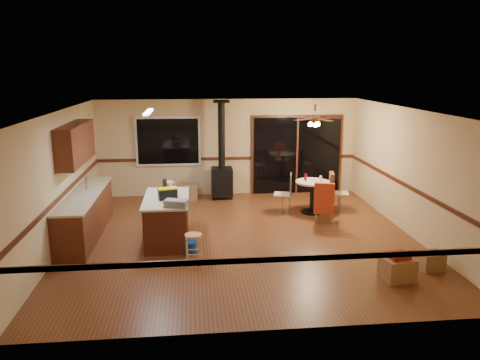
{
  "coord_description": "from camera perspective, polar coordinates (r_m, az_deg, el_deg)",
  "views": [
    {
      "loc": [
        -0.96,
        -9.01,
        3.39
      ],
      "look_at": [
        0.0,
        0.3,
        1.15
      ],
      "focal_mm": 35.0,
      "sensor_mm": 36.0,
      "label": 1
    }
  ],
  "objects": [
    {
      "name": "dining_table",
      "position": [
        11.3,
        8.79,
        -1.39
      ],
      "size": [
        0.81,
        0.81,
        0.78
      ],
      "color": "black",
      "rests_on": "ground"
    },
    {
      "name": "fluorescent_strip",
      "position": [
        9.39,
        -11.11,
        8.14
      ],
      "size": [
        0.1,
        1.2,
        0.04
      ],
      "primitive_type": "cube",
      "color": "white",
      "rests_on": "ceiling"
    },
    {
      "name": "wall_right",
      "position": [
        10.27,
        20.01,
        0.89
      ],
      "size": [
        0.0,
        7.0,
        7.0
      ],
      "primitive_type": "plane",
      "rotation": [
        1.57,
        0.0,
        -1.57
      ],
      "color": "#CDB282",
      "rests_on": "ground"
    },
    {
      "name": "wall_front",
      "position": [
        5.97,
        3.75,
        -7.05
      ],
      "size": [
        7.0,
        0.0,
        7.0
      ],
      "primitive_type": "plane",
      "rotation": [
        -1.57,
        0.0,
        0.0
      ],
      "color": "#CDB282",
      "rests_on": "ground"
    },
    {
      "name": "sliding_door",
      "position": [
        13.0,
        6.94,
        2.98
      ],
      "size": [
        2.52,
        0.1,
        2.1
      ],
      "primitive_type": "cube",
      "color": "black",
      "rests_on": "ground"
    },
    {
      "name": "ceiling_fan",
      "position": [
        10.99,
        9.1,
        7.14
      ],
      "size": [
        0.24,
        0.24,
        0.55
      ],
      "color": "brown",
      "rests_on": "ceiling"
    },
    {
      "name": "bottle_white",
      "position": [
        9.79,
        -8.43,
        -0.91
      ],
      "size": [
        0.07,
        0.07,
        0.17
      ],
      "primitive_type": "cylinder",
      "rotation": [
        0.0,
        0.0,
        -0.27
      ],
      "color": "white",
      "rests_on": "kitchen_island"
    },
    {
      "name": "toolbox_grey",
      "position": [
        8.7,
        -7.78,
        -2.84
      ],
      "size": [
        0.48,
        0.36,
        0.13
      ],
      "primitive_type": "cube",
      "rotation": [
        0.0,
        0.0,
        -0.32
      ],
      "color": "slate",
      "rests_on": "kitchen_island"
    },
    {
      "name": "glass_cream",
      "position": [
        11.22,
        9.8,
        0.16
      ],
      "size": [
        0.07,
        0.07,
        0.14
      ],
      "primitive_type": "cylinder",
      "rotation": [
        0.0,
        0.0,
        0.21
      ],
      "color": "beige",
      "rests_on": "dining_table"
    },
    {
      "name": "wall_back",
      "position": [
        12.72,
        -1.47,
        3.99
      ],
      "size": [
        7.0,
        0.0,
        7.0
      ],
      "primitive_type": "plane",
      "rotation": [
        1.57,
        0.0,
        0.0
      ],
      "color": "#CDB282",
      "rests_on": "ground"
    },
    {
      "name": "bottle_dark",
      "position": [
        9.61,
        -9.14,
        -0.77
      ],
      "size": [
        0.1,
        0.1,
        0.31
      ],
      "primitive_type": "cylinder",
      "rotation": [
        0.0,
        0.0,
        -0.08
      ],
      "color": "black",
      "rests_on": "kitchen_island"
    },
    {
      "name": "bar_stool",
      "position": [
        8.39,
        -5.66,
        -8.38
      ],
      "size": [
        0.36,
        0.36,
        0.56
      ],
      "primitive_type": "cylinder",
      "rotation": [
        0.0,
        0.0,
        -0.21
      ],
      "color": "tan",
      "rests_on": "floor"
    },
    {
      "name": "kitchen_island",
      "position": [
        9.49,
        -8.89,
        -4.73
      ],
      "size": [
        0.88,
        1.68,
        0.9
      ],
      "color": "#491F12",
      "rests_on": "ground"
    },
    {
      "name": "chair_rail",
      "position": [
        9.37,
        0.19,
        -1.32
      ],
      "size": [
        7.0,
        7.0,
        0.08
      ],
      "primitive_type": null,
      "color": "#451E11",
      "rests_on": "ground"
    },
    {
      "name": "chair_left",
      "position": [
        11.22,
        5.75,
        -1.07
      ],
      "size": [
        0.49,
        0.48,
        0.51
      ],
      "color": "#C5B492",
      "rests_on": "ground"
    },
    {
      "name": "box_on_island",
      "position": [
        9.9,
        -8.71,
        -0.72
      ],
      "size": [
        0.28,
        0.32,
        0.18
      ],
      "primitive_type": "cube",
      "rotation": [
        0.0,
        0.0,
        0.36
      ],
      "color": "olive",
      "rests_on": "kitchen_island"
    },
    {
      "name": "wood_stove",
      "position": [
        12.37,
        -2.22,
        1.03
      ],
      "size": [
        0.55,
        0.5,
        2.52
      ],
      "color": "black",
      "rests_on": "ground"
    },
    {
      "name": "box_corner_b",
      "position": [
        8.83,
        22.27,
        -9.1
      ],
      "size": [
        0.4,
        0.35,
        0.31
      ],
      "primitive_type": "cube",
      "rotation": [
        0.0,
        0.0,
        0.06
      ],
      "color": "olive",
      "rests_on": "floor"
    },
    {
      "name": "toolbox_black",
      "position": [
        9.23,
        -8.81,
        -1.72
      ],
      "size": [
        0.39,
        0.26,
        0.2
      ],
      "primitive_type": "cube",
      "rotation": [
        0.0,
        0.0,
        0.23
      ],
      "color": "black",
      "rests_on": "kitchen_island"
    },
    {
      "name": "bottle_pink",
      "position": [
        9.43,
        -7.91,
        -1.36
      ],
      "size": [
        0.07,
        0.07,
        0.2
      ],
      "primitive_type": "cylinder",
      "rotation": [
        0.0,
        0.0,
        -0.08
      ],
      "color": "#D84C8C",
      "rests_on": "kitchen_island"
    },
    {
      "name": "countertop",
      "position": [
        10.09,
        -18.52,
        -1.66
      ],
      "size": [
        0.64,
        3.04,
        0.04
      ],
      "primitive_type": "cube",
      "color": "#C3B497",
      "rests_on": "lower_cabinets"
    },
    {
      "name": "upper_cabinets",
      "position": [
        10.11,
        -19.41,
        4.22
      ],
      "size": [
        0.35,
        2.0,
        0.8
      ],
      "primitive_type": "cube",
      "color": "#562715",
      "rests_on": "ground"
    },
    {
      "name": "floor",
      "position": [
        9.67,
        0.18,
        -7.05
      ],
      "size": [
        7.0,
        7.0,
        0.0
      ],
      "primitive_type": "plane",
      "color": "brown",
      "rests_on": "ground"
    },
    {
      "name": "box_small_red",
      "position": [
        8.13,
        18.76,
        -8.72
      ],
      "size": [
        0.35,
        0.31,
        0.08
      ],
      "primitive_type": "cube",
      "rotation": [
        0.0,
        0.0,
        0.16
      ],
      "color": "maroon",
      "rests_on": "box_corner_a"
    },
    {
      "name": "box_corner_a",
      "position": [
        8.21,
        18.63,
        -10.22
      ],
      "size": [
        0.56,
        0.49,
        0.38
      ],
      "primitive_type": "cube",
      "rotation": [
        0.0,
        0.0,
        0.16
      ],
      "color": "olive",
      "rests_on": "floor"
    },
    {
      "name": "chair_near",
      "position": [
        10.48,
        10.22,
        -2.22
      ],
      "size": [
        0.54,
        0.57,
        0.7
      ],
      "color": "#C5B492",
      "rests_on": "ground"
    },
    {
      "name": "wall_left",
      "position": [
        9.59,
        -21.09,
        -0.04
      ],
      "size": [
        0.0,
        7.0,
        7.0
      ],
      "primitive_type": "plane",
      "rotation": [
        1.57,
        0.0,
        1.57
      ],
      "color": "#CDB282",
      "rests_on": "ground"
    },
    {
      "name": "window",
      "position": [
        12.62,
        -8.75,
        4.69
      ],
      "size": [
        1.72,
        0.1,
        1.32
      ],
      "primitive_type": "cube",
      "color": "black",
      "rests_on": "ground"
    },
    {
      "name": "ceiling",
      "position": [
        9.1,
        0.19,
        8.48
      ],
      "size": [
        7.0,
        7.0,
        0.0
      ],
      "primitive_type": "plane",
      "rotation": [
        3.14,
        0.0,
        0.0
      ],
      "color": "silver",
      "rests_on": "ground"
    },
    {
      "name": "lower_cabinets",
      "position": [
        10.21,
        -18.34,
        -4.1
      ],
      "size": [
        0.6,
        3.0,
        0.86
      ],
      "primitive_type": "cube",
      "color": "#562715",
      "rests_on": "ground"
    },
    {
      "name": "box_under_window",
      "position": [
        12.47,
        -6.33,
        -1.48
      ],
      "size": [
        0.5,
        0.41,
        0.39
      ],
      "primitive_type": "cube",
      "rotation": [
        0.0,
        0.0,
        -0.03
      ],
      "color": "olive",
      "rests_on": "floor"
    },
    {
      "name": "glass_red",
      "position": [
        11.27,
        7.99,
        0.38
      ],
      "size": [
        0.08,
        0.08,
        0.17
      ],
      "primitive_type": "cylinder",
      "rotation": [
        0.0,
        0.0,
        -0.34
      ],
      "color": "#590C14",
      "rests_on": "dining_table"
    },
    {
      "name": "toolbox_yellow_lid",
      "position": [
        9.2,
        -8.84,
        -1.03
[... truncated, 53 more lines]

